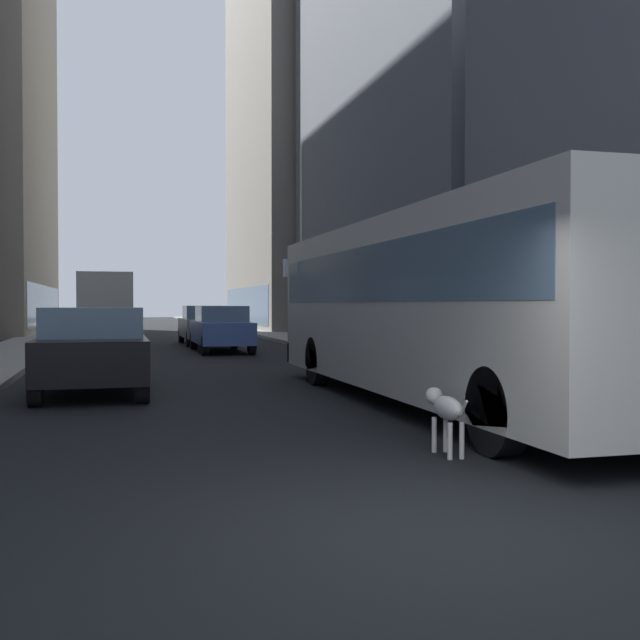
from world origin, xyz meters
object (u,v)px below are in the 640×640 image
at_px(box_truck, 106,304).
at_px(car_black_suv, 93,350).
at_px(transit_bus, 438,298).
at_px(car_grey_wagon, 204,325).
at_px(dalmatian_dog, 445,409).
at_px(car_blue_hatchback, 221,329).

bearing_deg(box_truck, car_black_suv, -90.00).
xyz_separation_m(transit_bus, car_grey_wagon, (-1.60, 20.19, -0.95)).
height_order(box_truck, dalmatian_dog, box_truck).
height_order(car_black_suv, box_truck, box_truck).
relative_size(transit_bus, box_truck, 1.54).
bearing_deg(transit_bus, car_grey_wagon, 94.53).
relative_size(transit_bus, car_blue_hatchback, 2.47).
distance_m(car_blue_hatchback, dalmatian_dog, 18.93).
relative_size(car_grey_wagon, dalmatian_dog, 4.70).
relative_size(car_grey_wagon, car_blue_hatchback, 0.97).
height_order(transit_bus, car_black_suv, transit_bus).
xyz_separation_m(car_black_suv, box_truck, (-0.00, 21.80, 0.84)).
distance_m(transit_bus, car_black_suv, 6.50).
relative_size(car_blue_hatchback, box_truck, 0.62).
bearing_deg(car_grey_wagon, transit_bus, -85.47).
bearing_deg(dalmatian_dog, car_black_suv, 119.34).
bearing_deg(box_truck, dalmatian_dog, -82.17).
xyz_separation_m(car_grey_wagon, dalmatian_dog, (-0.03, -24.09, -0.31)).
distance_m(transit_bus, dalmatian_dog, 4.42).
distance_m(car_grey_wagon, car_black_suv, 17.50).
xyz_separation_m(transit_bus, car_blue_hatchback, (-1.60, 15.02, -0.95)).
bearing_deg(transit_bus, car_blue_hatchback, 96.08).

